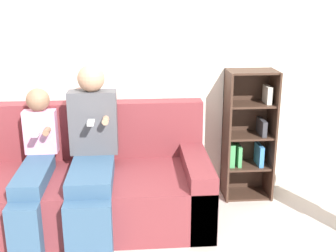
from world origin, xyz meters
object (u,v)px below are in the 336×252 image
(couch, at_px, (78,186))
(child_seated, at_px, (34,165))
(bookshelf, at_px, (248,135))
(adult_seated, at_px, (92,149))

(couch, xyz_separation_m, child_seated, (-0.29, -0.14, 0.25))
(couch, bearing_deg, bookshelf, 12.66)
(adult_seated, relative_size, bookshelf, 1.08)
(couch, relative_size, adult_seated, 1.69)
(child_seated, xyz_separation_m, bookshelf, (1.78, 0.48, 0.04))
(couch, height_order, adult_seated, adult_seated)
(couch, bearing_deg, child_seated, -153.79)
(adult_seated, bearing_deg, couch, 146.18)
(couch, relative_size, child_seated, 1.99)
(couch, distance_m, bookshelf, 1.55)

